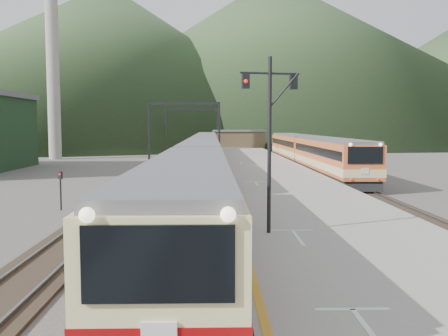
{
  "coord_description": "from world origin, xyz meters",
  "views": [
    {
      "loc": [
        0.81,
        -11.05,
        4.91
      ],
      "look_at": [
        1.64,
        22.9,
        2.0
      ],
      "focal_mm": 40.0,
      "sensor_mm": 36.0,
      "label": 1
    }
  ],
  "objects_px": {
    "main_train": "(203,157)",
    "signal_mast": "(270,126)",
    "worker": "(70,260)",
    "second_train": "(308,151)"
  },
  "relations": [
    {
      "from": "main_train",
      "to": "signal_mast",
      "type": "relative_size",
      "value": 12.18
    },
    {
      "from": "main_train",
      "to": "second_train",
      "type": "relative_size",
      "value": 1.89
    },
    {
      "from": "worker",
      "to": "main_train",
      "type": "bearing_deg",
      "value": -51.49
    },
    {
      "from": "second_train",
      "to": "worker",
      "type": "xyz_separation_m",
      "value": [
        -14.97,
        -40.05,
        -1.22
      ]
    },
    {
      "from": "signal_mast",
      "to": "worker",
      "type": "xyz_separation_m",
      "value": [
        -6.35,
        -3.06,
        -4.05
      ]
    },
    {
      "from": "main_train",
      "to": "worker",
      "type": "relative_size",
      "value": 45.69
    },
    {
      "from": "signal_mast",
      "to": "worker",
      "type": "distance_m",
      "value": 8.13
    },
    {
      "from": "main_train",
      "to": "worker",
      "type": "xyz_separation_m",
      "value": [
        -3.47,
        -31.22,
        -1.11
      ]
    },
    {
      "from": "signal_mast",
      "to": "second_train",
      "type": "bearing_deg",
      "value": 76.89
    },
    {
      "from": "second_train",
      "to": "worker",
      "type": "distance_m",
      "value": 42.77
    }
  ]
}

